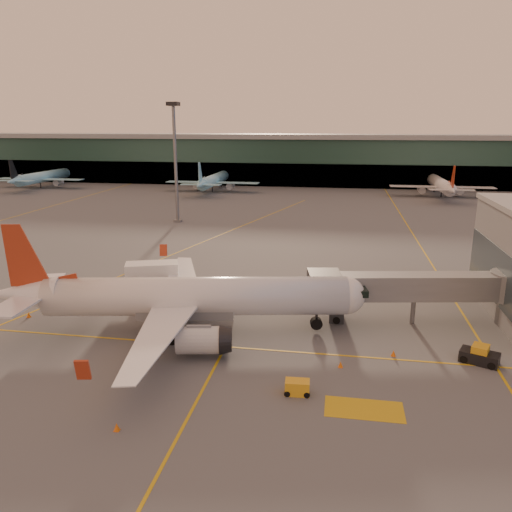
% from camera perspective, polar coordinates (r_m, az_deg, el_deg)
% --- Properties ---
extents(ground, '(600.00, 600.00, 0.00)m').
position_cam_1_polar(ground, '(46.89, -11.04, -12.28)').
color(ground, '#4C4F54').
rests_on(ground, ground).
extents(taxi_markings, '(100.12, 173.00, 0.01)m').
position_cam_1_polar(taxi_markings, '(88.96, -5.50, 1.05)').
color(taxi_markings, gold).
rests_on(taxi_markings, ground).
extents(terminal, '(400.00, 20.00, 17.60)m').
position_cam_1_polar(terminal, '(181.72, 4.83, 10.93)').
color(terminal, '#19382D').
rests_on(terminal, ground).
extents(mast_west_near, '(2.40, 2.40, 25.60)m').
position_cam_1_polar(mast_west_near, '(110.87, -9.22, 11.44)').
color(mast_west_near, slate).
rests_on(mast_west_near, ground).
extents(distant_aircraft_row, '(290.00, 34.00, 13.00)m').
position_cam_1_polar(distant_aircraft_row, '(162.42, -3.44, 7.38)').
color(distant_aircraft_row, '#8ED7EE').
rests_on(distant_aircraft_row, ground).
extents(main_airplane, '(38.20, 34.67, 11.58)m').
position_cam_1_polar(main_airplane, '(52.19, -8.22, -4.78)').
color(main_airplane, white).
rests_on(main_airplane, ground).
extents(jet_bridge, '(24.02, 7.19, 5.77)m').
position_cam_1_polar(jet_bridge, '(56.91, 18.96, -3.56)').
color(jet_bridge, slate).
rests_on(jet_bridge, ground).
extents(catering_truck, '(6.78, 4.54, 4.85)m').
position_cam_1_polar(catering_truck, '(62.35, -11.68, -2.63)').
color(catering_truck, '#B41931').
rests_on(catering_truck, ground).
extents(gpu_cart, '(2.08, 1.31, 1.18)m').
position_cam_1_polar(gpu_cart, '(41.76, 4.74, -14.76)').
color(gpu_cart, gold).
rests_on(gpu_cart, ground).
extents(pushback_tug, '(3.74, 2.95, 1.71)m').
position_cam_1_polar(pushback_tug, '(50.70, 24.19, -10.36)').
color(pushback_tug, black).
rests_on(pushback_tug, ground).
extents(cone_nose, '(0.46, 0.46, 0.58)m').
position_cam_1_polar(cone_nose, '(49.54, 15.44, -10.66)').
color(cone_nose, orange).
rests_on(cone_nose, ground).
extents(cone_tail, '(0.49, 0.49, 0.62)m').
position_cam_1_polar(cone_tail, '(62.26, -24.54, -6.13)').
color(cone_tail, orange).
rests_on(cone_tail, ground).
extents(cone_wing_right, '(0.46, 0.46, 0.59)m').
position_cam_1_polar(cone_wing_right, '(38.85, -15.63, -18.30)').
color(cone_wing_right, orange).
rests_on(cone_wing_right, ground).
extents(cone_wing_left, '(0.48, 0.48, 0.62)m').
position_cam_1_polar(cone_wing_left, '(68.44, -4.54, -2.93)').
color(cone_wing_left, orange).
rests_on(cone_wing_left, ground).
extents(cone_fwd, '(0.44, 0.44, 0.56)m').
position_cam_1_polar(cone_fwd, '(46.44, 9.64, -12.12)').
color(cone_fwd, orange).
rests_on(cone_fwd, ground).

